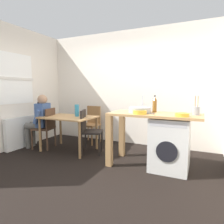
% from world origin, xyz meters
% --- Properties ---
extents(ground_plane, '(5.46, 5.46, 0.00)m').
position_xyz_m(ground_plane, '(0.00, 0.00, 0.00)').
color(ground_plane, black).
extents(wall_back, '(4.60, 0.10, 2.70)m').
position_xyz_m(wall_back, '(0.00, 1.75, 1.35)').
color(wall_back, silver).
rests_on(wall_back, ground_plane).
extents(wall_window_side, '(0.12, 3.80, 2.70)m').
position_xyz_m(wall_window_side, '(-2.15, 0.00, 1.35)').
color(wall_window_side, silver).
rests_on(wall_window_side, ground_plane).
extents(radiator, '(0.10, 0.80, 0.70)m').
position_xyz_m(radiator, '(-2.02, 0.30, 0.35)').
color(radiator, white).
rests_on(radiator, ground_plane).
extents(dining_table, '(1.10, 0.76, 0.74)m').
position_xyz_m(dining_table, '(-0.92, 0.59, 0.64)').
color(dining_table, tan).
rests_on(dining_table, ground_plane).
extents(chair_person_seat, '(0.48, 0.48, 0.90)m').
position_xyz_m(chair_person_seat, '(-1.46, 0.51, 0.51)').
color(chair_person_seat, '#4C3323').
rests_on(chair_person_seat, ground_plane).
extents(chair_opposite, '(0.51, 0.51, 0.90)m').
position_xyz_m(chair_opposite, '(-0.44, 0.62, 0.51)').
color(chair_opposite, black).
rests_on(chair_opposite, ground_plane).
extents(chair_spare_by_wall, '(0.42, 0.42, 0.90)m').
position_xyz_m(chair_spare_by_wall, '(-0.81, 1.37, 0.51)').
color(chair_spare_by_wall, olive).
rests_on(chair_spare_by_wall, ground_plane).
extents(seated_person, '(0.54, 0.54, 1.20)m').
position_xyz_m(seated_person, '(-1.62, 0.47, 0.67)').
color(seated_person, '#595651').
rests_on(seated_person, ground_plane).
extents(kitchen_counter, '(1.50, 0.68, 0.92)m').
position_xyz_m(kitchen_counter, '(0.74, 0.47, 0.76)').
color(kitchen_counter, tan).
rests_on(kitchen_counter, ground_plane).
extents(washing_machine, '(0.60, 0.61, 0.86)m').
position_xyz_m(washing_machine, '(1.22, 0.47, 0.43)').
color(washing_machine, silver).
rests_on(washing_machine, ground_plane).
extents(sink_basin, '(0.38, 0.38, 0.09)m').
position_xyz_m(sink_basin, '(0.69, 0.47, 0.97)').
color(sink_basin, '#9EA0A5').
rests_on(sink_basin, kitchen_counter).
extents(tap, '(0.02, 0.02, 0.28)m').
position_xyz_m(tap, '(0.69, 0.65, 1.06)').
color(tap, '#B2B2B7').
rests_on(tap, kitchen_counter).
extents(bottle_tall_green, '(0.07, 0.07, 0.29)m').
position_xyz_m(bottle_tall_green, '(0.91, 0.65, 1.05)').
color(bottle_tall_green, brown).
rests_on(bottle_tall_green, kitchen_counter).
extents(mixing_bowl, '(0.22, 0.22, 0.06)m').
position_xyz_m(mixing_bowl, '(0.76, 0.27, 0.95)').
color(mixing_bowl, gold).
rests_on(mixing_bowl, kitchen_counter).
extents(utensil_crock, '(0.11, 0.11, 0.30)m').
position_xyz_m(utensil_crock, '(1.58, 0.52, 0.99)').
color(utensil_crock, gray).
rests_on(utensil_crock, kitchen_counter).
extents(colander, '(0.20, 0.20, 0.06)m').
position_xyz_m(colander, '(1.40, 0.25, 0.95)').
color(colander, gold).
rests_on(colander, kitchen_counter).
extents(vase, '(0.09, 0.09, 0.25)m').
position_xyz_m(vase, '(-0.77, 0.69, 0.87)').
color(vase, teal).
rests_on(vase, dining_table).
extents(scissors, '(0.15, 0.06, 0.01)m').
position_xyz_m(scissors, '(0.90, 0.37, 0.92)').
color(scissors, '#B2B2B7').
rests_on(scissors, kitchen_counter).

